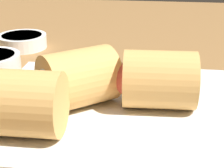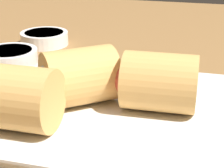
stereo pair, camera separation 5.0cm
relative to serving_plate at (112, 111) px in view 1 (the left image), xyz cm
name	(u,v)px [view 1 (the left image)]	position (x,y,z in cm)	size (l,w,h in cm)	color
table_surface	(83,117)	(-3.61, 1.37, -1.76)	(180.00, 140.00, 2.00)	olive
serving_plate	(112,111)	(0.00, 0.00, 0.00)	(28.04, 25.46, 1.50)	white
roll_front_left	(75,79)	(-4.00, -0.64, 3.90)	(10.01, 9.78, 6.33)	#DBA356
roll_front_right	(16,103)	(-8.16, -7.11, 3.90)	(8.88, 6.37, 6.33)	#DBA356
roll_back_left	(155,80)	(4.61, 0.33, 3.90)	(8.99, 6.63, 6.33)	#DBA356
dipping_bowl_far	(22,41)	(-19.05, 23.83, 0.51)	(8.53, 8.53, 2.32)	white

